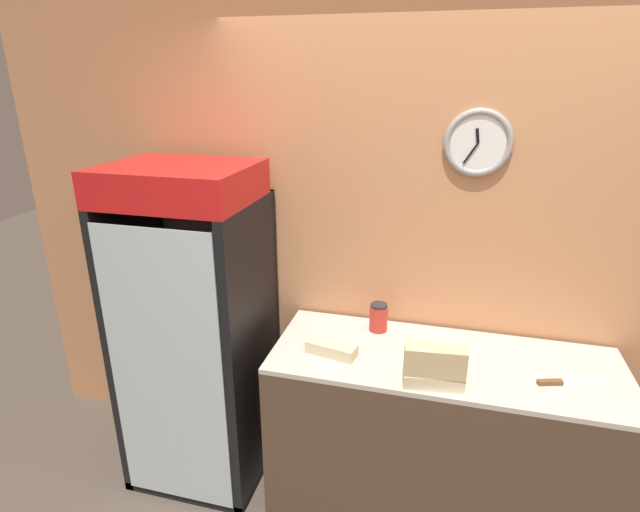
% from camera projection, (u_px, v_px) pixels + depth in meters
% --- Properties ---
extents(wall_back, '(5.20, 0.09, 2.70)m').
position_uv_depth(wall_back, '(454.00, 252.00, 2.62)').
color(wall_back, tan).
rests_on(wall_back, ground_plane).
extents(prep_counter, '(1.68, 0.64, 0.93)m').
position_uv_depth(prep_counter, '(437.00, 436.00, 2.58)').
color(prep_counter, '#4C3828').
rests_on(prep_counter, ground_plane).
extents(beverage_cooler, '(0.72, 0.66, 1.82)m').
position_uv_depth(beverage_cooler, '(199.00, 312.00, 2.76)').
color(beverage_cooler, black).
rests_on(beverage_cooler, ground_plane).
extents(sandwich_stack_bottom, '(0.28, 0.13, 0.07)m').
position_uv_depth(sandwich_stack_bottom, '(433.00, 380.00, 2.20)').
color(sandwich_stack_bottom, beige).
rests_on(sandwich_stack_bottom, prep_counter).
extents(sandwich_stack_middle, '(0.27, 0.12, 0.07)m').
position_uv_depth(sandwich_stack_middle, '(434.00, 367.00, 2.18)').
color(sandwich_stack_middle, tan).
rests_on(sandwich_stack_middle, sandwich_stack_bottom).
extents(sandwich_stack_top, '(0.27, 0.12, 0.07)m').
position_uv_depth(sandwich_stack_top, '(436.00, 354.00, 2.15)').
color(sandwich_stack_top, tan).
rests_on(sandwich_stack_top, sandwich_stack_middle).
extents(sandwich_flat_left, '(0.26, 0.14, 0.06)m').
position_uv_depth(sandwich_flat_left, '(331.00, 349.00, 2.45)').
color(sandwich_flat_left, beige).
rests_on(sandwich_flat_left, prep_counter).
extents(chefs_knife, '(0.30, 0.12, 0.02)m').
position_uv_depth(chefs_knife, '(561.00, 383.00, 2.22)').
color(chefs_knife, silver).
rests_on(chefs_knife, prep_counter).
extents(condiment_jar, '(0.10, 0.10, 0.15)m').
position_uv_depth(condiment_jar, '(378.00, 317.00, 2.67)').
color(condiment_jar, '#B72D23').
rests_on(condiment_jar, prep_counter).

